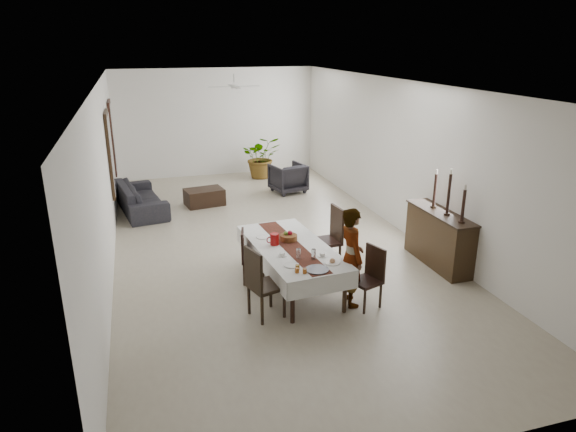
{
  "coord_description": "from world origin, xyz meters",
  "views": [
    {
      "loc": [
        -2.41,
        -9.52,
        3.97
      ],
      "look_at": [
        0.03,
        -1.4,
        1.05
      ],
      "focal_mm": 32.0,
      "sensor_mm": 36.0,
      "label": 1
    }
  ],
  "objects": [
    {
      "name": "chair_right_far_leg_fr",
      "position": [
        0.91,
        -1.24,
        0.24
      ],
      "size": [
        0.05,
        0.05,
        0.48
      ],
      "primitive_type": "cylinder",
      "rotation": [
        0.0,
        0.0,
        0.08
      ],
      "color": "black",
      "rests_on": "floor"
    },
    {
      "name": "wine_glass_near",
      "position": [
        0.08,
        -2.63,
        0.82
      ],
      "size": [
        0.07,
        0.07,
        0.17
      ],
      "primitive_type": "cylinder",
      "color": "silver",
      "rests_on": "tablecloth_top"
    },
    {
      "name": "tablecloth_drape_right",
      "position": [
        0.47,
        -1.96,
        0.59
      ],
      "size": [
        0.22,
        2.5,
        0.29
      ],
      "primitive_type": "cube",
      "rotation": [
        0.0,
        0.0,
        0.09
      ],
      "color": "silver",
      "rests_on": "dining_table_top"
    },
    {
      "name": "table_leg_br",
      "position": [
        0.24,
        -0.87,
        0.34
      ],
      "size": [
        0.07,
        0.07,
        0.68
      ],
      "primitive_type": "cylinder",
      "rotation": [
        0.0,
        0.0,
        0.09
      ],
      "color": "black",
      "rests_on": "floor"
    },
    {
      "name": "table_leg_fr",
      "position": [
        0.43,
        -3.08,
        0.34
      ],
      "size": [
        0.07,
        0.07,
        0.68
      ],
      "primitive_type": "cylinder",
      "rotation": [
        0.0,
        0.0,
        0.09
      ],
      "color": "black",
      "rests_on": "floor"
    },
    {
      "name": "chair_right_far_seat",
      "position": [
        0.73,
        -1.45,
        0.51
      ],
      "size": [
        0.52,
        0.52,
        0.05
      ],
      "primitive_type": "cube",
      "rotation": [
        0.0,
        0.0,
        1.65
      ],
      "color": "black",
      "rests_on": "chair_right_far_leg_fl"
    },
    {
      "name": "fan_blade_n",
      "position": [
        0.0,
        3.35,
        2.9
      ],
      "size": [
        0.1,
        0.55,
        0.01
      ],
      "primitive_type": "cube",
      "color": "silver",
      "rests_on": "fan_hub"
    },
    {
      "name": "chair_left_near_leg_bl",
      "position": [
        -0.61,
        -2.6,
        0.23
      ],
      "size": [
        0.06,
        0.06,
        0.47
      ],
      "primitive_type": "cylinder",
      "rotation": [
        0.0,
        0.0,
        0.3
      ],
      "color": "black",
      "rests_on": "floor"
    },
    {
      "name": "jam_jar_c",
      "position": [
        -0.28,
        -2.92,
        0.78
      ],
      "size": [
        0.06,
        0.06,
        0.07
      ],
      "primitive_type": "cylinder",
      "color": "#895A13",
      "rests_on": "tablecloth_top"
    },
    {
      "name": "chair_left_far_seat",
      "position": [
        -0.66,
        -1.64,
        0.41
      ],
      "size": [
        0.48,
        0.48,
        0.04
      ],
      "primitive_type": "cube",
      "rotation": [
        0.0,
        0.0,
        -1.82
      ],
      "color": "black",
      "rests_on": "chair_left_far_leg_fl"
    },
    {
      "name": "armchair",
      "position": [
        1.5,
        3.49,
        0.39
      ],
      "size": [
        1.02,
        1.03,
        0.79
      ],
      "primitive_type": "imported",
      "rotation": [
        0.0,
        0.0,
        3.37
      ],
      "color": "#252226",
      "rests_on": "floor"
    },
    {
      "name": "chair_left_near_leg_fr",
      "position": [
        -0.87,
        -3.08,
        0.23
      ],
      "size": [
        0.06,
        0.06,
        0.47
      ],
      "primitive_type": "cylinder",
      "rotation": [
        0.0,
        0.0,
        0.3
      ],
      "color": "black",
      "rests_on": "floor"
    },
    {
      "name": "fan_blade_s",
      "position": [
        0.0,
        2.65,
        2.9
      ],
      "size": [
        0.1,
        0.55,
        0.01
      ],
      "primitive_type": "cube",
      "color": "white",
      "rests_on": "fan_hub"
    },
    {
      "name": "teacup_right",
      "position": [
        0.25,
        -2.57,
        0.77
      ],
      "size": [
        0.09,
        0.09,
        0.06
      ],
      "primitive_type": "cylinder",
      "color": "white",
      "rests_on": "saucer_right"
    },
    {
      "name": "saucer_left",
      "position": [
        -0.35,
        -2.37,
        0.75
      ],
      "size": [
        0.15,
        0.15,
        0.01
      ],
      "primitive_type": "cylinder",
      "color": "silver",
      "rests_on": "tablecloth_top"
    },
    {
      "name": "chair_left_near_leg_fl",
      "position": [
        -0.98,
        -2.71,
        0.23
      ],
      "size": [
        0.06,
        0.06,
        0.47
      ],
      "primitive_type": "cylinder",
      "rotation": [
        0.0,
        0.0,
        0.3
      ],
      "color": "black",
      "rests_on": "floor"
    },
    {
      "name": "mirror_frame_far",
      "position": [
        -2.96,
        4.3,
        1.6
      ],
      "size": [
        0.06,
        1.05,
        1.85
      ],
      "primitive_type": "cube",
      "color": "black",
      "rests_on": "wall_left"
    },
    {
      "name": "chair_right_near_back",
      "position": [
        0.98,
        -2.94,
        0.71
      ],
      "size": [
        0.17,
        0.4,
        0.52
      ],
      "primitive_type": "cube",
      "rotation": [
        0.0,
        0.0,
        1.9
      ],
      "color": "black",
      "rests_on": "chair_right_near_seat"
    },
    {
      "name": "bread_near_right",
      "position": [
        0.3,
        -2.85,
        0.77
      ],
      "size": [
        0.09,
        0.09,
        0.09
      ],
      "primitive_type": "sphere",
      "color": "tan",
      "rests_on": "plate_near_right"
    },
    {
      "name": "wall_back",
      "position": [
        0.0,
        6.0,
        1.6
      ],
      "size": [
        6.0,
        0.02,
        3.2
      ],
      "primitive_type": "cube",
      "color": "white",
      "rests_on": "floor"
    },
    {
      "name": "candlestick_near_candle",
      "position": [
        2.78,
        -2.51,
        1.65
      ],
      "size": [
        0.04,
        0.04,
        0.09
      ],
      "primitive_type": "cylinder",
      "color": "beige",
      "rests_on": "candlestick_near_shaft"
    },
    {
      "name": "candlestick_mid_base",
      "position": [
        2.78,
        -2.07,
        1.04
      ],
      "size": [
        0.11,
        0.11,
        0.03
      ],
      "primitive_type": "cylinder",
      "color": "black",
      "rests_on": "sideboard_top"
    },
    {
      "name": "chair_right_far_leg_fl",
      "position": [
        0.94,
        -1.63,
        0.24
      ],
      "size": [
        0.05,
        0.05,
        0.48
      ],
      "primitive_type": "cylinder",
      "rotation": [
        0.0,
        0.0,
        0.08
      ],
      "color": "black",
      "rests_on": "floor"
    },
    {
      "name": "tablecloth_top",
      "position": [
        -0.09,
        -2.01,
        0.73
      ],
      "size": [
        1.36,
        2.6,
        0.01
      ],
      "primitive_type": "cube",
      "rotation": [
        0.0,
        0.0,
        0.09
      ],
      "color": "white",
      "rests_on": "dining_table_top"
    },
    {
      "name": "fan_rod",
      "position": [
        0.0,
        3.0,
        3.1
      ],
      "size": [
        0.04,
        0.04,
        0.2
      ],
      "primitive_type": "cylinder",
      "color": "silver",
      "rests_on": "ceiling"
    },
    {
      "name": "chair_right_near_leg_fl",
      "position": [
        1.02,
        -3.11,
        0.2
      ],
      "size": [
        0.05,
        0.05,
        0.41
      ],
      "primitive_type": "cylinder",
      "rotation": [
        0.0,
        0.0,
        0.33
      ],
      "color": "black",
      "rests_on": "floor"
    },
    {
      "name": "plate_near_right",
      "position": [
        0.3,
        -2.85,
        0.75
      ],
      "size": [
        0.23,
        0.23,
        0.01
      ],
      "primitive_type": "cylinder",
      "color": "white",
      "rests_on": "tablecloth_top"
    },
    {
      "name": "chair_right_near_leg_bl",
      "position": [
        0.7,
        -3.22,
        0.2
      ],
      "size": [
        0.05,
        0.05,
        0.41
      ],
      "primitive_type": "cylinder",
      "rotation": [
        0.0,
        0.0,
        0.33
      ],
      "color": "black",
      "rests_on": "floor"
    },
    {
      "name": "fan_hub",
      "position": [
        0.0,
        3.0,
        2.9
      ],
      "size": [
        0.16,
        0.16,
        0.08
      ],
      "primitive_type": "cylinder",
      "color": "white",
      "rests_on": "fan_rod"
    },
    {
      "name": "candlestick_far_base",
      "position": [
        2.78,
        -1.63,
        1.04
      ],
      "size": [
        0.11,
        0.11,
        0.03
      ],
      "primitive_type": "cylinder",
      "color": "black",
      "rests_on": "sideboard_top"
    },
    {
      "name": "sofa",
      "position": [
        -2.4,
        2.93,
        0.34
      ],
      "size": [
        1.25,
        2.41,
        0.67
      ],
      "primitive_type": "imported",
      "rotation": [
        0.0,
        0.0,
        1.73
      ],
      "color": "#272529",
      "rests_on": "floor"
    },
    {
      "name": "fruit_red",
      "position": [
        -0.04,
        -1.74,
        0.86
      ],
      "size": [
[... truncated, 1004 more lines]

